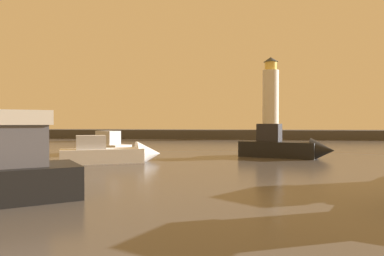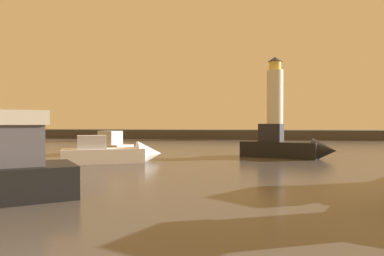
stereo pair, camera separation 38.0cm
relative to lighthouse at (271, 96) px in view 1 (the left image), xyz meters
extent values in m
plane|color=#4C4742|center=(-7.46, -27.94, -7.09)|extent=(220.00, 220.00, 0.00)
cube|color=#423F3D|center=(-7.46, 0.00, -6.35)|extent=(77.60, 5.09, 1.48)
cylinder|color=silver|center=(0.00, 0.00, -0.76)|extent=(2.59, 2.59, 9.72)
cylinder|color=#F2CC59|center=(0.00, 0.00, 4.78)|extent=(1.94, 1.94, 1.36)
cone|color=#33383D|center=(0.00, 0.00, 5.85)|extent=(2.33, 2.33, 0.78)
cube|color=white|center=(-14.23, -36.09, -6.62)|extent=(5.54, 4.01, 0.94)
cone|color=white|center=(-11.46, -34.71, -6.57)|extent=(2.29, 2.34, 1.78)
cube|color=silver|center=(-14.88, -36.42, -5.70)|extent=(2.17, 1.88, 0.89)
cube|color=white|center=(-16.27, -30.20, -6.65)|extent=(4.82, 3.89, 0.89)
cone|color=white|center=(-18.59, -28.74, -6.60)|extent=(2.15, 2.18, 1.62)
cube|color=silver|center=(-16.02, -30.35, -5.65)|extent=(2.24, 1.99, 1.10)
cube|color=#595960|center=(-13.29, -47.19, -5.21)|extent=(3.16, 2.97, 1.43)
cube|color=silver|center=(-13.29, -47.19, -4.25)|extent=(3.47, 3.27, 0.50)
cube|color=black|center=(-2.34, -30.69, -6.49)|extent=(5.96, 3.64, 1.20)
cone|color=black|center=(0.76, -31.80, -6.43)|extent=(2.14, 2.21, 1.75)
cube|color=#232328|center=(-2.91, -30.48, -5.20)|extent=(2.04, 1.86, 1.38)
camera|label=1|loc=(-5.39, -58.18, -4.43)|focal=32.73mm
camera|label=2|loc=(-5.02, -58.12, -4.43)|focal=32.73mm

